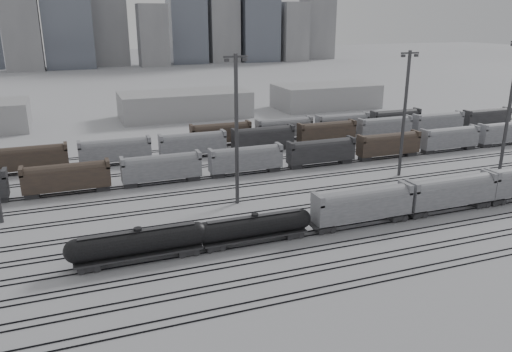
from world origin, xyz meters
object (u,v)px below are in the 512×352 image
object	(u,v)px
hopper_car_b	(451,191)
light_mast_c	(237,127)
tank_car_b	(255,227)
hopper_car_a	(362,204)
tank_car_a	(139,243)

from	to	relation	value
hopper_car_b	light_mast_c	bearing A→B (deg)	153.19
tank_car_b	light_mast_c	distance (m)	19.33
hopper_car_a	hopper_car_b	xyz separation A→B (m)	(16.59, 0.00, 0.01)
tank_car_a	hopper_car_b	xyz separation A→B (m)	(49.98, 0.00, 0.92)
tank_car_b	hopper_car_b	size ratio (longest dim) A/B	1.06
hopper_car_b	hopper_car_a	bearing A→B (deg)	180.00
tank_car_b	hopper_car_a	world-z (taller)	hopper_car_a
hopper_car_a	hopper_car_b	size ratio (longest dim) A/B	1.00
tank_car_a	hopper_car_a	distance (m)	33.39
tank_car_b	light_mast_c	bearing A→B (deg)	80.24
light_mast_c	hopper_car_a	bearing A→B (deg)	-47.16
tank_car_b	hopper_car_a	size ratio (longest dim) A/B	1.07
hopper_car_a	light_mast_c	xyz separation A→B (m)	(-14.64, 15.79, 9.72)
tank_car_a	tank_car_b	size ratio (longest dim) A/B	1.08
tank_car_a	light_mast_c	world-z (taller)	light_mast_c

